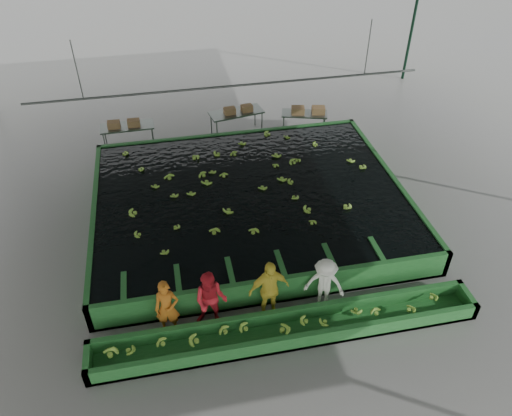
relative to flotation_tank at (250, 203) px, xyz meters
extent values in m
plane|color=slate|center=(0.00, -1.50, -0.45)|extent=(80.00, 80.00, 0.00)
cube|color=gray|center=(0.00, -1.50, 4.55)|extent=(20.00, 22.00, 0.04)
cube|color=black|center=(0.00, 0.00, 0.40)|extent=(9.70, 7.70, 0.00)
cylinder|color=#59605B|center=(0.00, 3.50, 2.55)|extent=(0.08, 0.08, 14.00)
cylinder|color=#59605B|center=(-5.00, 3.50, 3.55)|extent=(0.04, 0.04, 2.00)
cylinder|color=#59605B|center=(5.00, 3.50, 3.55)|extent=(0.04, 0.04, 2.00)
imported|color=#BF6619|center=(-2.94, -4.30, 0.39)|extent=(0.65, 0.46, 1.68)
imported|color=red|center=(-1.84, -4.30, 0.43)|extent=(1.02, 0.89, 1.76)
imported|color=yellow|center=(-0.34, -4.30, 0.48)|extent=(1.14, 0.59, 1.86)
imported|color=white|center=(1.16, -4.30, 0.37)|extent=(1.21, 0.98, 1.63)
camera|label=1|loc=(-2.43, -12.79, 10.02)|focal=35.00mm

